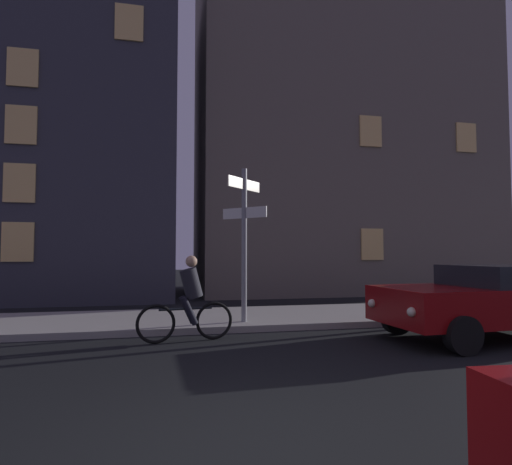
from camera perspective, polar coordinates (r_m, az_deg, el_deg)
name	(u,v)px	position (r m, az deg, el deg)	size (l,w,h in m)	color
ground_plane	(248,462)	(3.77, -1.10, -28.81)	(80.00, 80.00, 0.00)	black
sidewalk_kerb	(194,319)	(10.34, -8.48, -11.63)	(40.00, 3.13, 0.14)	#9E9991
signpost	(244,233)	(9.35, -1.62, 0.00)	(0.88, 0.88, 3.42)	gray
car_far_oncoming	(491,299)	(9.36, 29.41, -7.92)	(4.39, 2.23, 1.42)	maroon
cyclist	(189,301)	(8.08, -9.18, -9.25)	(1.81, 0.38, 1.61)	black
building_left_block	(4,137)	(18.56, -31.11, 11.11)	(12.55, 6.28, 12.00)	#383842
building_right_block	(336,70)	(21.40, 10.80, 20.91)	(12.72, 6.70, 20.52)	#6B6056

